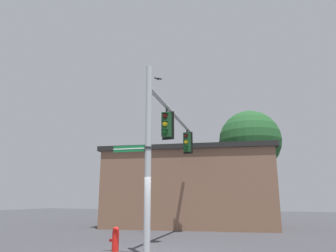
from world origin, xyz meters
name	(u,v)px	position (x,y,z in m)	size (l,w,h in m)	color
signal_pole	(148,155)	(0.00, 0.00, 3.22)	(0.22, 0.22, 6.44)	#ADB2B7
mast_arm	(174,115)	(0.45, -3.72, 5.64)	(0.18, 0.18, 7.49)	#ADB2B7
traffic_light_nearest_pole	(166,124)	(0.29, -2.38, 4.85)	(0.54, 0.49, 1.31)	black
traffic_light_mid_inner	(187,142)	(0.82, -6.72, 4.85)	(0.54, 0.49, 1.31)	black
street_name_sign	(137,148)	(0.42, 0.05, 3.47)	(1.40, 0.30, 0.22)	#147238
bird_flying	(158,79)	(1.87, -5.07, 8.14)	(0.40, 0.33, 0.11)	black
storefront_building	(191,188)	(2.12, -11.48, 2.53)	(12.10, 9.48, 5.03)	brown
tree_by_storefront	(250,141)	(-2.12, -10.69, 5.37)	(3.89, 3.89, 7.34)	#4C3823
fire_hydrant	(115,239)	(1.52, -0.62, 0.42)	(0.35, 0.24, 0.82)	red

